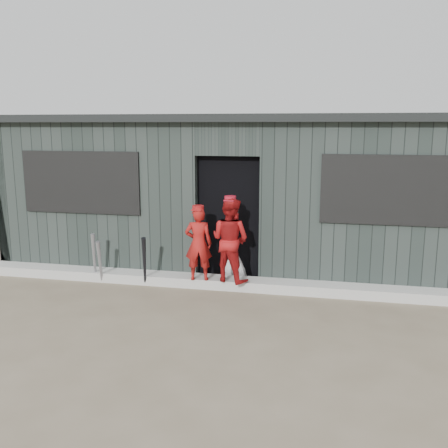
% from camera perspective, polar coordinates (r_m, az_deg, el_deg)
% --- Properties ---
extents(ground, '(80.00, 80.00, 0.00)m').
position_cam_1_polar(ground, '(6.10, -3.60, -12.53)').
color(ground, brown).
rests_on(ground, ground).
extents(curb, '(8.00, 0.36, 0.15)m').
position_cam_1_polar(curb, '(7.72, 0.03, -6.72)').
color(curb, '#AAA9A4').
rests_on(curb, ground).
extents(bat_left, '(0.14, 0.23, 0.80)m').
position_cam_1_polar(bat_left, '(8.17, -14.60, -3.71)').
color(bat_left, gray).
rests_on(bat_left, ground).
extents(bat_mid, '(0.12, 0.23, 0.71)m').
position_cam_1_polar(bat_mid, '(8.05, -13.99, -4.24)').
color(bat_mid, gray).
rests_on(bat_mid, ground).
extents(bat_right, '(0.16, 0.29, 0.82)m').
position_cam_1_polar(bat_right, '(7.72, -9.08, -4.29)').
color(bat_right, black).
rests_on(bat_right, ground).
extents(player_red_left, '(0.45, 0.33, 1.12)m').
position_cam_1_polar(player_red_left, '(7.49, -2.93, -2.27)').
color(player_red_left, maroon).
rests_on(player_red_left, curb).
extents(player_red_right, '(0.75, 0.67, 1.26)m').
position_cam_1_polar(player_red_right, '(7.42, 0.70, -1.81)').
color(player_red_right, maroon).
rests_on(player_red_right, curb).
extents(player_grey_back, '(0.68, 0.46, 1.36)m').
position_cam_1_polar(player_grey_back, '(7.99, 1.38, -1.61)').
color(player_grey_back, '#BDBDBD').
rests_on(player_grey_back, ground).
extents(dugout, '(8.30, 3.30, 2.62)m').
position_cam_1_polar(dugout, '(9.08, 2.23, 3.82)').
color(dugout, black).
rests_on(dugout, ground).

